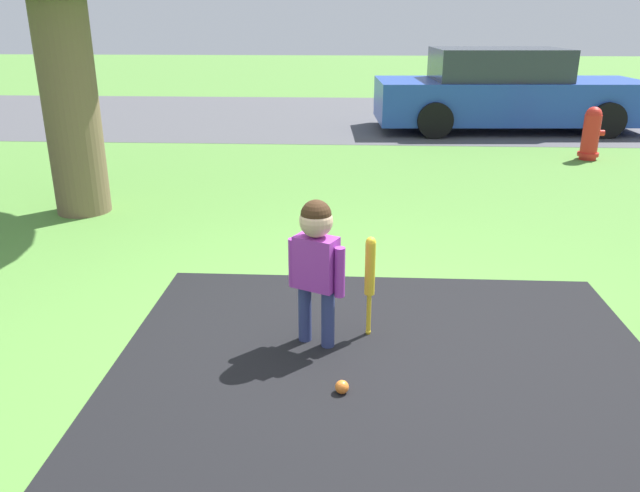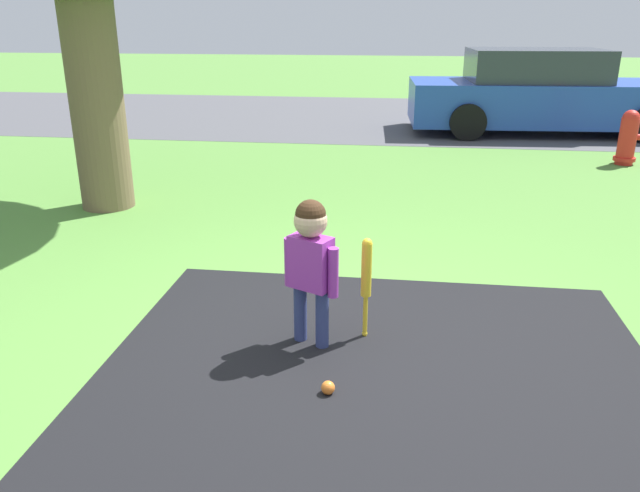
% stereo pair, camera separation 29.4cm
% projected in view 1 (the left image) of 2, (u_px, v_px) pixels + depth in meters
% --- Properties ---
extents(ground_plane, '(60.00, 60.00, 0.00)m').
position_uv_depth(ground_plane, '(330.00, 340.00, 3.84)').
color(ground_plane, '#518438').
extents(street_strip, '(40.00, 6.00, 0.01)m').
position_uv_depth(street_strip, '(349.00, 116.00, 12.47)').
color(street_strip, '#4C4C51').
rests_on(street_strip, ground).
extents(child, '(0.34, 0.23, 0.91)m').
position_uv_depth(child, '(316.00, 253.00, 3.60)').
color(child, navy).
rests_on(child, ground).
extents(baseball_bat, '(0.06, 0.06, 0.65)m').
position_uv_depth(baseball_bat, '(370.00, 272.00, 3.76)').
color(baseball_bat, yellow).
rests_on(baseball_bat, ground).
extents(sports_ball, '(0.07, 0.07, 0.07)m').
position_uv_depth(sports_ball, '(342.00, 387.00, 3.29)').
color(sports_ball, orange).
rests_on(sports_ball, ground).
extents(fire_hydrant, '(0.32, 0.28, 0.73)m').
position_uv_depth(fire_hydrant, '(591.00, 134.00, 8.57)').
color(fire_hydrant, red).
rests_on(fire_hydrant, ground).
extents(parked_car, '(4.60, 2.05, 1.37)m').
position_uv_depth(parked_car, '(506.00, 93.00, 10.76)').
color(parked_car, '#2347AD').
rests_on(parked_car, ground).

